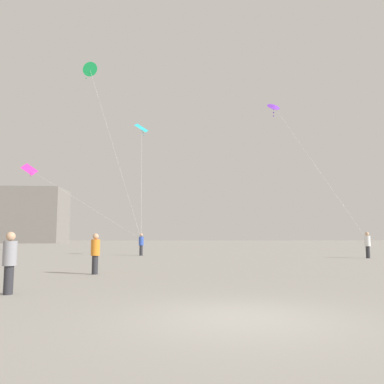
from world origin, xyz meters
name	(u,v)px	position (x,y,z in m)	size (l,w,h in m)	color
ground_plane	(241,318)	(0.00, 0.00, 0.00)	(300.00, 300.00, 0.00)	gray
person_in_orange	(95,252)	(-4.50, 8.94, 0.91)	(0.36, 0.36, 1.66)	#2D2D33
person_in_grey	(10,260)	(-5.67, 3.32, 0.91)	(0.36, 0.36, 1.66)	#2D2D33
person_in_white	(367,244)	(12.51, 20.27, 1.02)	(0.41, 0.41, 1.86)	#2D2D33
person_in_blue	(141,243)	(-3.96, 24.95, 0.99)	(0.39, 0.39, 1.80)	#2D2D33
kite_violet_diamond	(275,108)	(6.19, 20.79, 11.11)	(6.96, 1.03, 10.33)	purple
kite_cyan_delta	(142,129)	(-4.55, 30.93, 12.14)	(1.56, 6.97, 11.41)	#1EB2C6
kite_emerald_diamond	(90,71)	(-7.81, 21.89, 14.23)	(4.61, 3.81, 13.55)	green
kite_magenta_delta	(32,171)	(-14.48, 29.07, 7.59)	(11.30, 5.02, 6.87)	#D12899
building_left_hall	(28,216)	(-37.00, 90.72, 6.59)	(17.42, 13.02, 13.19)	gray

